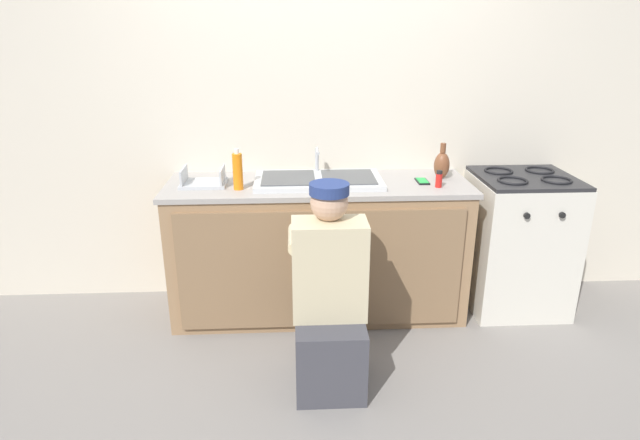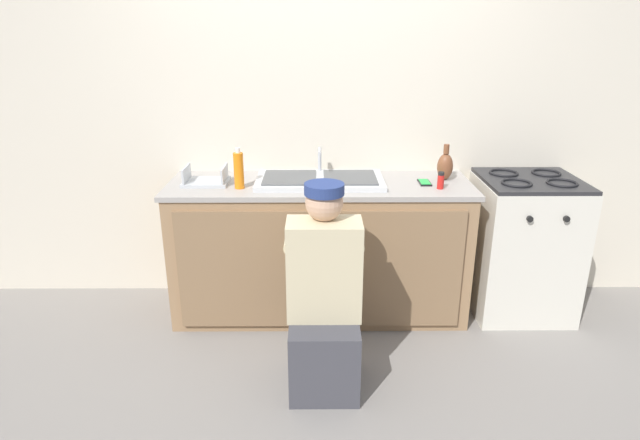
# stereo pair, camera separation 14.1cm
# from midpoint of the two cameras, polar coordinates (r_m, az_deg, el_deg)

# --- Properties ---
(ground_plane) EXTENTS (12.00, 12.00, 0.00)m
(ground_plane) POSITION_cam_midpoint_polar(r_m,az_deg,el_deg) (3.48, 1.19, -11.78)
(ground_plane) COLOR gray
(back_wall) EXTENTS (6.00, 0.10, 2.50)m
(back_wall) POSITION_cam_midpoint_polar(r_m,az_deg,el_deg) (3.65, 1.07, 10.84)
(back_wall) COLOR beige
(back_wall) RESTS_ON ground_plane
(counter_cabinet) EXTENTS (1.88, 0.62, 0.87)m
(counter_cabinet) POSITION_cam_midpoint_polar(r_m,az_deg,el_deg) (3.53, 1.12, -3.30)
(counter_cabinet) COLOR #997551
(counter_cabinet) RESTS_ON ground_plane
(countertop) EXTENTS (1.92, 0.62, 0.03)m
(countertop) POSITION_cam_midpoint_polar(r_m,az_deg,el_deg) (3.39, 1.17, 3.75)
(countertop) COLOR #9E9993
(countertop) RESTS_ON counter_cabinet
(sink_double_basin) EXTENTS (0.80, 0.44, 0.19)m
(sink_double_basin) POSITION_cam_midpoint_polar(r_m,az_deg,el_deg) (3.38, 1.17, 4.33)
(sink_double_basin) COLOR silver
(sink_double_basin) RESTS_ON countertop
(stove_range) EXTENTS (0.62, 0.62, 0.94)m
(stove_range) POSITION_cam_midpoint_polar(r_m,az_deg,el_deg) (3.81, 21.78, -2.54)
(stove_range) COLOR silver
(stove_range) RESTS_ON ground_plane
(plumber_person) EXTENTS (0.42, 0.61, 1.10)m
(plumber_person) POSITION_cam_midpoint_polar(r_m,az_deg,el_deg) (2.81, 1.89, -9.16)
(plumber_person) COLOR #3F3F47
(plumber_person) RESTS_ON ground_plane
(dish_rack_tray) EXTENTS (0.28, 0.22, 0.11)m
(dish_rack_tray) POSITION_cam_midpoint_polar(r_m,az_deg,el_deg) (3.42, -10.93, 4.23)
(dish_rack_tray) COLOR #B2B7BC
(dish_rack_tray) RESTS_ON countertop
(soap_bottle_orange) EXTENTS (0.06, 0.06, 0.25)m
(soap_bottle_orange) POSITION_cam_midpoint_polar(r_m,az_deg,el_deg) (3.27, -7.44, 5.29)
(soap_bottle_orange) COLOR orange
(soap_bottle_orange) RESTS_ON countertop
(spice_bottle_red) EXTENTS (0.04, 0.04, 0.10)m
(spice_bottle_red) POSITION_cam_midpoint_polar(r_m,az_deg,el_deg) (3.34, 13.94, 4.09)
(spice_bottle_red) COLOR red
(spice_bottle_red) RESTS_ON countertop
(vase_decorative) EXTENTS (0.10, 0.10, 0.23)m
(vase_decorative) POSITION_cam_midpoint_polar(r_m,az_deg,el_deg) (3.54, 14.31, 5.59)
(vase_decorative) COLOR brown
(vase_decorative) RESTS_ON countertop
(cell_phone) EXTENTS (0.07, 0.14, 0.01)m
(cell_phone) POSITION_cam_midpoint_polar(r_m,az_deg,el_deg) (3.45, 12.24, 3.93)
(cell_phone) COLOR black
(cell_phone) RESTS_ON countertop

